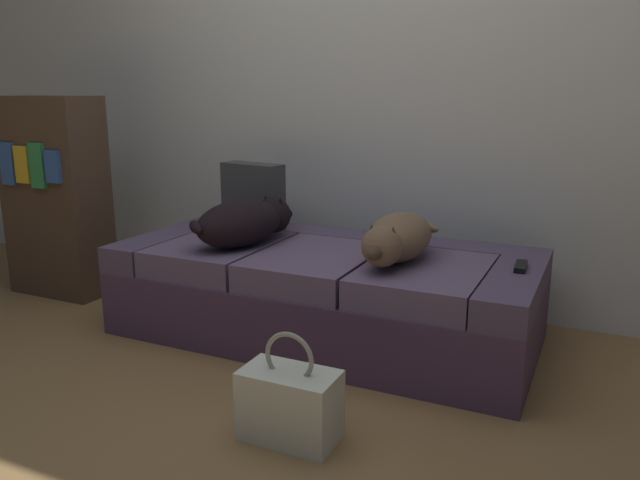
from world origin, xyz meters
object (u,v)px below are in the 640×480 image
object	(u,v)px
throw_pillow	(253,196)
bookshelf	(56,197)
tv_remote	(521,266)
dog_tan	(397,238)
handbag	(290,404)
dog_dark	(245,222)
couch	(325,292)

from	to	relation	value
throw_pillow	bookshelf	size ratio (longest dim) A/B	0.31
tv_remote	bookshelf	size ratio (longest dim) A/B	0.14
tv_remote	throw_pillow	world-z (taller)	throw_pillow
dog_tan	handbag	world-z (taller)	dog_tan
dog_dark	tv_remote	size ratio (longest dim) A/B	4.17
handbag	throw_pillow	bearing A→B (deg)	125.75
couch	tv_remote	xyz separation A→B (m)	(0.86, 0.03, 0.22)
dog_tan	throw_pillow	world-z (taller)	throw_pillow
tv_remote	bookshelf	world-z (taller)	bookshelf
tv_remote	couch	bearing A→B (deg)	178.28
throw_pillow	couch	bearing A→B (deg)	-24.32
dog_dark	handbag	world-z (taller)	dog_dark
handbag	dog_dark	bearing A→B (deg)	129.46
couch	dog_dark	world-z (taller)	dog_dark
couch	bookshelf	distance (m)	1.66
couch	dog_tan	bearing A→B (deg)	-12.38
dog_dark	tv_remote	bearing A→B (deg)	5.71
couch	handbag	xyz separation A→B (m)	(0.28, -0.87, -0.08)
couch	throw_pillow	size ratio (longest dim) A/B	5.62
tv_remote	throw_pillow	size ratio (longest dim) A/B	0.44
dog_dark	throw_pillow	xyz separation A→B (m)	(-0.16, 0.33, 0.06)
dog_tan	throw_pillow	distance (m)	0.95
dog_dark	handbag	size ratio (longest dim) A/B	1.66
tv_remote	bookshelf	bearing A→B (deg)	178.00
dog_tan	handbag	xyz separation A→B (m)	(-0.09, -0.79, -0.40)
couch	tv_remote	world-z (taller)	tv_remote
couch	dog_tan	size ratio (longest dim) A/B	3.21
tv_remote	dog_dark	bearing A→B (deg)	-178.05
handbag	bookshelf	size ratio (longest dim) A/B	0.34
couch	dog_dark	distance (m)	0.50
bookshelf	tv_remote	bearing A→B (deg)	1.76
dog_dark	tv_remote	world-z (taller)	dog_dark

